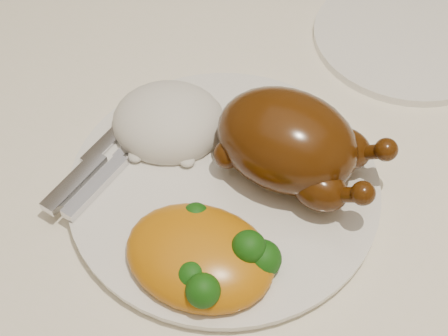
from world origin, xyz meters
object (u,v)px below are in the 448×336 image
at_px(dining_table, 274,112).
at_px(dinner_plate, 224,185).
at_px(side_plate, 406,37).
at_px(roast_chicken, 290,142).

xyz_separation_m(dining_table, dinner_plate, (0.03, -0.20, 0.11)).
relative_size(dinner_plate, side_plate, 1.34).
distance_m(dinner_plate, roast_chicken, 0.07).
bearing_deg(side_plate, roast_chicken, -99.85).
height_order(dining_table, roast_chicken, roast_chicken).
bearing_deg(dining_table, dinner_plate, -80.36).
xyz_separation_m(dining_table, side_plate, (0.12, 0.08, 0.11)).
distance_m(dining_table, roast_chicken, 0.24).
distance_m(dinner_plate, side_plate, 0.29).
relative_size(side_plate, roast_chicken, 1.32).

